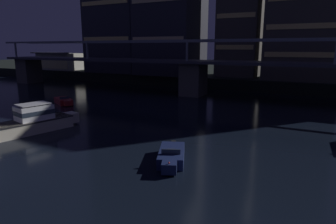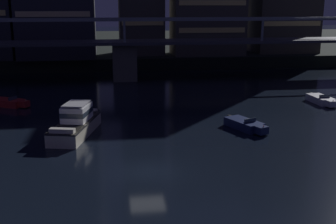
% 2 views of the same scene
% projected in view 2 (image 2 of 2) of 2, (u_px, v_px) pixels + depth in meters
% --- Properties ---
extents(ground_plane, '(400.00, 400.00, 0.00)m').
position_uv_depth(ground_plane, '(147.00, 172.00, 30.12)').
color(ground_plane, black).
extents(far_riverbank, '(240.00, 80.00, 2.20)m').
position_uv_depth(far_riverbank, '(117.00, 45.00, 112.55)').
color(far_riverbank, black).
rests_on(far_riverbank, ground).
extents(river_bridge, '(89.36, 6.40, 9.38)m').
position_uv_depth(river_bridge, '(124.00, 51.00, 65.63)').
color(river_bridge, '#4C4944').
rests_on(river_bridge, ground).
extents(cabin_cruiser_near_left, '(4.52, 9.37, 2.79)m').
position_uv_depth(cabin_cruiser_near_left, '(76.00, 122.00, 38.74)').
color(cabin_cruiser_near_left, beige).
rests_on(cabin_cruiser_near_left, ground).
extents(speedboat_near_center, '(4.88, 3.57, 1.16)m').
position_uv_depth(speedboat_near_center, '(9.00, 103.00, 49.35)').
color(speedboat_near_center, maroon).
rests_on(speedboat_near_center, ground).
extents(speedboat_near_right, '(1.99, 5.22, 1.16)m').
position_uv_depth(speedboat_near_right, '(321.00, 100.00, 50.77)').
color(speedboat_near_right, silver).
rests_on(speedboat_near_right, ground).
extents(speedboat_mid_center, '(3.17, 5.05, 1.16)m').
position_uv_depth(speedboat_mid_center, '(245.00, 125.00, 40.31)').
color(speedboat_mid_center, '#19234C').
rests_on(speedboat_mid_center, ground).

